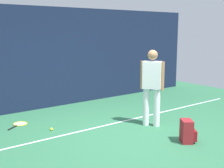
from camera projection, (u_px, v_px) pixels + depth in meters
ground_plane at (124, 134)px, 6.18m from camera, size 12.00×12.00×0.00m
back_fence at (55, 58)px, 8.29m from camera, size 10.00×0.10×2.74m
court_line at (104, 126)px, 6.73m from camera, size 9.00×0.05×0.00m
tennis_player at (152, 83)px, 6.59m from camera, size 0.41×0.45×1.70m
tennis_racket at (19, 124)px, 6.82m from camera, size 0.60×0.51×0.03m
backpack at (187, 132)px, 5.72m from camera, size 0.38×0.38×0.44m
tennis_ball_near_player at (182, 128)px, 6.48m from camera, size 0.07×0.07×0.07m
tennis_ball_by_fence at (52, 129)px, 6.41m from camera, size 0.07×0.07×0.07m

